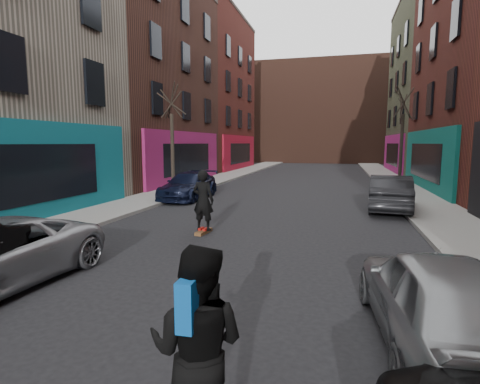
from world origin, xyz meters
The scene contains 12 objects.
sidewalk_left centered at (-6.25, 30.00, 0.07)m, with size 2.50×84.00×0.13m, color gray.
sidewalk_right centered at (6.25, 30.00, 0.07)m, with size 2.50×84.00×0.13m, color gray.
buildings_left centered at (-13.50, 16.00, 8.25)m, with size 12.00×56.00×16.50m, color #541F18.
building_far centered at (0.00, 56.00, 7.00)m, with size 40.00×10.00×14.00m, color #47281E.
tree_left_far centered at (-6.20, 18.00, 3.38)m, with size 2.00×2.00×6.50m, color black, non-canonical shape.
tree_right_far centered at (6.20, 24.00, 3.53)m, with size 2.00×2.00×6.80m, color black, non-canonical shape.
parked_left_end centered at (-4.60, 16.33, 0.65)m, with size 1.83×4.50×1.31m, color black.
parked_right_far centered at (3.90, 4.49, 0.68)m, with size 1.62×4.02×1.37m, color gray.
parked_right_end centered at (4.60, 15.38, 0.73)m, with size 1.54×4.41×1.45m, color black.
skateboard centered at (-1.37, 9.73, 0.05)m, with size 0.22×0.80×0.10m, color brown.
skateboarder centered at (-1.37, 9.73, 1.02)m, with size 0.67×0.44×1.85m, color black.
pedestrian centered at (1.40, 2.12, 0.95)m, with size 0.94×0.75×1.88m.
Camera 1 is at (2.55, -0.76, 2.73)m, focal length 28.00 mm.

